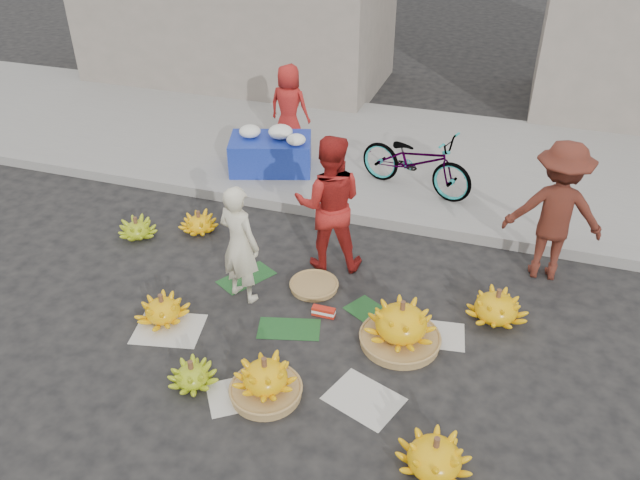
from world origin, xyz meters
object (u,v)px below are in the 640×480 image
(banana_bunch_4, at_px, (401,325))
(bicycle, at_px, (416,161))
(vendor_cream, at_px, (239,244))
(banana_bunch_0, at_px, (163,309))
(flower_table, at_px, (271,152))

(banana_bunch_4, relative_size, bicycle, 0.49)
(banana_bunch_4, xyz_separation_m, vendor_cream, (-1.84, 0.22, 0.45))
(banana_bunch_0, distance_m, vendor_cream, 1.06)
(vendor_cream, height_order, flower_table, vendor_cream)
(banana_bunch_0, distance_m, banana_bunch_4, 2.51)
(flower_table, relative_size, bicycle, 0.80)
(banana_bunch_4, relative_size, flower_table, 0.61)
(vendor_cream, bearing_deg, flower_table, -56.41)
(bicycle, bearing_deg, banana_bunch_0, 167.62)
(flower_table, bearing_deg, banana_bunch_0, -104.81)
(banana_bunch_0, bearing_deg, vendor_cream, 45.69)
(banana_bunch_0, relative_size, bicycle, 0.36)
(vendor_cream, bearing_deg, bicycle, -97.37)
(bicycle, bearing_deg, vendor_cream, 171.82)
(banana_bunch_0, xyz_separation_m, banana_bunch_4, (2.48, 0.43, 0.09))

